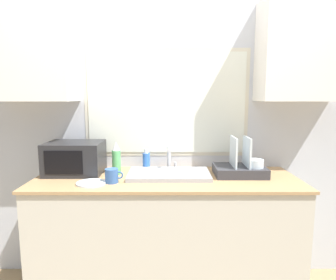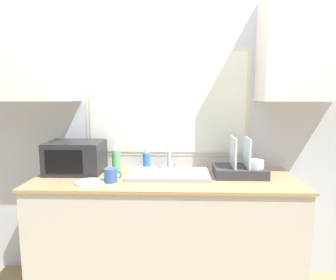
{
  "view_description": "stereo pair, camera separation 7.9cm",
  "coord_description": "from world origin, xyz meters",
  "px_view_note": "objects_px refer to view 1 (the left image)",
  "views": [
    {
      "loc": [
        0.01,
        -1.8,
        1.52
      ],
      "look_at": [
        0.02,
        0.29,
        1.21
      ],
      "focal_mm": 32.0,
      "sensor_mm": 36.0,
      "label": 1
    },
    {
      "loc": [
        0.09,
        -1.8,
        1.52
      ],
      "look_at": [
        0.02,
        0.29,
        1.21
      ],
      "focal_mm": 32.0,
      "sensor_mm": 36.0,
      "label": 2
    }
  ],
  "objects_px": {
    "microwave": "(74,158)",
    "soap_bottle": "(145,161)",
    "spray_bottle": "(115,159)",
    "faucet": "(169,156)",
    "dish_rack": "(240,168)",
    "mug_near_sink": "(111,176)"
  },
  "relations": [
    {
      "from": "faucet",
      "to": "soap_bottle",
      "type": "xyz_separation_m",
      "value": [
        -0.19,
        0.01,
        -0.04
      ]
    },
    {
      "from": "microwave",
      "to": "mug_near_sink",
      "type": "xyz_separation_m",
      "value": [
        0.33,
        -0.25,
        -0.07
      ]
    },
    {
      "from": "spray_bottle",
      "to": "soap_bottle",
      "type": "relative_size",
      "value": 1.45
    },
    {
      "from": "faucet",
      "to": "dish_rack",
      "type": "distance_m",
      "value": 0.56
    },
    {
      "from": "microwave",
      "to": "dish_rack",
      "type": "height_order",
      "value": "dish_rack"
    },
    {
      "from": "mug_near_sink",
      "to": "spray_bottle",
      "type": "bearing_deg",
      "value": 91.7
    },
    {
      "from": "soap_bottle",
      "to": "spray_bottle",
      "type": "bearing_deg",
      "value": -147.39
    },
    {
      "from": "soap_bottle",
      "to": "faucet",
      "type": "bearing_deg",
      "value": -2.66
    },
    {
      "from": "spray_bottle",
      "to": "mug_near_sink",
      "type": "bearing_deg",
      "value": -88.3
    },
    {
      "from": "soap_bottle",
      "to": "mug_near_sink",
      "type": "xyz_separation_m",
      "value": [
        -0.21,
        -0.36,
        -0.03
      ]
    },
    {
      "from": "dish_rack",
      "to": "soap_bottle",
      "type": "distance_m",
      "value": 0.74
    },
    {
      "from": "faucet",
      "to": "microwave",
      "type": "bearing_deg",
      "value": -171.61
    },
    {
      "from": "spray_bottle",
      "to": "soap_bottle",
      "type": "distance_m",
      "value": 0.26
    },
    {
      "from": "faucet",
      "to": "microwave",
      "type": "xyz_separation_m",
      "value": [
        -0.72,
        -0.11,
        0.01
      ]
    },
    {
      "from": "microwave",
      "to": "soap_bottle",
      "type": "relative_size",
      "value": 2.44
    },
    {
      "from": "microwave",
      "to": "faucet",
      "type": "bearing_deg",
      "value": 8.39
    },
    {
      "from": "faucet",
      "to": "mug_near_sink",
      "type": "relative_size",
      "value": 1.52
    },
    {
      "from": "faucet",
      "to": "dish_rack",
      "type": "bearing_deg",
      "value": -17.46
    },
    {
      "from": "microwave",
      "to": "dish_rack",
      "type": "xyz_separation_m",
      "value": [
        1.26,
        -0.06,
        -0.06
      ]
    },
    {
      "from": "dish_rack",
      "to": "soap_bottle",
      "type": "xyz_separation_m",
      "value": [
        -0.72,
        0.18,
        0.01
      ]
    },
    {
      "from": "spray_bottle",
      "to": "soap_bottle",
      "type": "xyz_separation_m",
      "value": [
        0.22,
        0.14,
        -0.05
      ]
    },
    {
      "from": "dish_rack",
      "to": "mug_near_sink",
      "type": "xyz_separation_m",
      "value": [
        -0.93,
        -0.19,
        -0.01
      ]
    }
  ]
}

